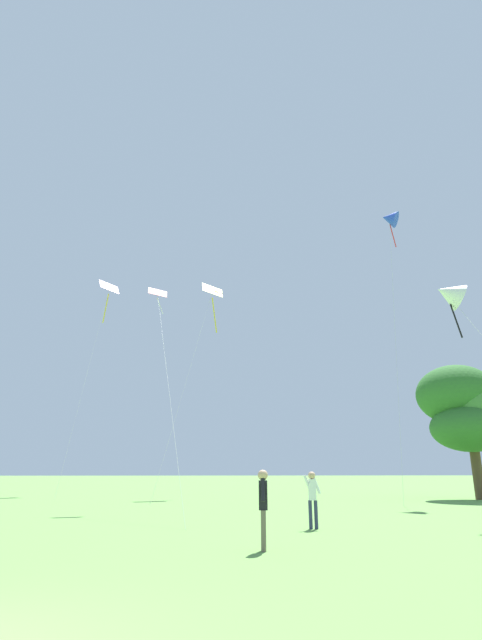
{
  "coord_description": "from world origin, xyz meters",
  "views": [
    {
      "loc": [
        2.88,
        -5.36,
        1.7
      ],
      "look_at": [
        5.09,
        26.14,
        11.38
      ],
      "focal_mm": 27.72,
      "sensor_mm": 36.0,
      "label": 1
    }
  ],
  "objects": [
    {
      "name": "kite_blue_delta",
      "position": [
        15.78,
        25.63,
        19.09
      ],
      "size": [
        3.58,
        5.57,
        19.86
      ],
      "color": "blue",
      "rests_on": "ground_plane"
    },
    {
      "name": "kite_white_distant",
      "position": [
        12.78,
        13.11,
        8.69
      ],
      "size": [
        1.48,
        8.33,
        9.43
      ],
      "color": "white",
      "rests_on": "ground_plane"
    },
    {
      "name": "kite_pink_low",
      "position": [
        -6.41,
        38.18,
        17.07
      ],
      "size": [
        1.97,
        11.54,
        18.82
      ],
      "color": "pink",
      "rests_on": "ground_plane"
    },
    {
      "name": "tree_left_oak",
      "position": [
        19.8,
        26.02,
        5.58
      ],
      "size": [
        5.47,
        5.86,
        8.55
      ],
      "color": "brown",
      "rests_on": "ground_plane"
    },
    {
      "name": "person_far_back",
      "position": [
        4.22,
        6.52,
        1.04
      ],
      "size": [
        0.23,
        0.56,
        1.73
      ],
      "color": "#665B4C",
      "rests_on": "ground_plane"
    },
    {
      "name": "kite_red_high",
      "position": [
        0.23,
        19.96,
        10.36
      ],
      "size": [
        2.82,
        10.18,
        11.53
      ],
      "color": "red",
      "rests_on": "ground_plane"
    },
    {
      "name": "kite_yellow_diamond",
      "position": [
        3.21,
        32.75,
        14.97
      ],
      "size": [
        4.03,
        11.27,
        16.76
      ],
      "color": "yellow",
      "rests_on": "ground_plane"
    },
    {
      "name": "person_child_small",
      "position": [
        6.24,
        10.74,
        1.01
      ],
      "size": [
        0.54,
        0.23,
        1.69
      ],
      "color": "#2D3351",
      "rests_on": "ground_plane"
    }
  ]
}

